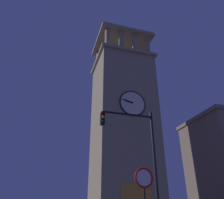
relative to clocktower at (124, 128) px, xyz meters
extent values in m
cube|color=gray|center=(0.00, -0.02, -0.67)|extent=(7.06, 6.50, 20.25)
cube|color=gray|center=(0.00, -0.02, 9.66)|extent=(7.66, 7.10, 0.40)
cylinder|color=gray|center=(-2.93, 2.63, 11.44)|extent=(0.70, 0.70, 3.17)
cylinder|color=gray|center=(-0.98, 2.63, 11.44)|extent=(0.70, 0.70, 3.17)
cylinder|color=gray|center=(0.98, 2.63, 11.44)|extent=(0.70, 0.70, 3.17)
cylinder|color=gray|center=(2.93, 2.63, 11.44)|extent=(0.70, 0.70, 3.17)
cylinder|color=gray|center=(-2.93, -2.67, 11.44)|extent=(0.70, 0.70, 3.17)
cylinder|color=gray|center=(-0.98, -2.67, 11.44)|extent=(0.70, 0.70, 3.17)
cylinder|color=gray|center=(0.98, -2.67, 11.44)|extent=(0.70, 0.70, 3.17)
cylinder|color=gray|center=(2.93, -2.67, 11.44)|extent=(0.70, 0.70, 3.17)
cube|color=gray|center=(0.00, -0.02, 13.23)|extent=(7.66, 7.10, 0.40)
cylinder|color=black|center=(0.00, -0.02, 15.08)|extent=(0.12, 0.12, 3.31)
cylinder|color=silver|center=(0.00, 3.29, 1.94)|extent=(3.04, 0.12, 3.04)
torus|color=black|center=(0.00, 3.31, 1.94)|extent=(3.20, 0.16, 3.20)
cube|color=black|center=(0.41, 3.39, 2.03)|extent=(0.84, 0.06, 0.30)
cube|color=black|center=(0.62, 3.39, 2.11)|extent=(1.28, 0.06, 0.45)
cylinder|color=black|center=(3.12, 13.68, -7.30)|extent=(0.16, 0.16, 6.98)
cylinder|color=black|center=(4.62, 13.68, -4.14)|extent=(3.01, 0.12, 0.12)
cube|color=black|center=(6.12, 13.68, -4.56)|extent=(0.22, 0.30, 0.75)
sphere|color=#360505|center=(6.12, 13.86, -4.29)|extent=(0.16, 0.16, 0.16)
sphere|color=orange|center=(6.12, 13.86, -4.54)|extent=(0.16, 0.16, 0.16)
sphere|color=#063316|center=(6.12, 13.86, -4.79)|extent=(0.16, 0.16, 0.16)
cylinder|color=white|center=(5.19, 16.71, -8.06)|extent=(0.70, 0.04, 0.70)
torus|color=red|center=(5.19, 16.73, -8.06)|extent=(0.78, 0.08, 0.78)
camera|label=1|loc=(8.97, 25.12, -9.22)|focal=36.11mm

